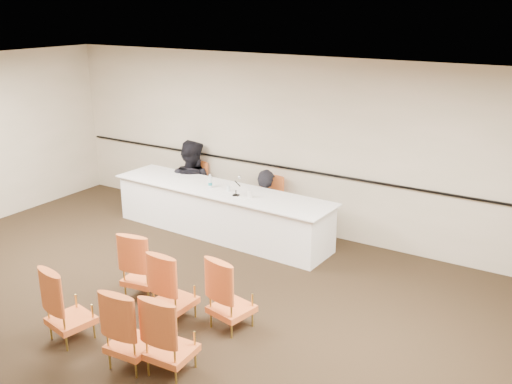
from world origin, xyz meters
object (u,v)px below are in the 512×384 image
aud_chair_front_mid (174,286)px  aud_chair_front_left (143,264)px  panelist_second (192,190)px  panelist_main_chair (266,204)px  water_bottle (210,181)px  microphone (236,187)px  drinking_glass (228,188)px  aud_chair_back_left (69,303)px  aud_chair_back_mid (131,327)px  panelist_second_chair (192,188)px  aud_chair_front_right (231,292)px  coffee_cup (250,194)px  panelist_main (266,215)px  aud_chair_back_right (171,333)px  panel_table (221,212)px

aud_chair_front_mid → aud_chair_front_left: bearing=162.6°
panelist_second → aud_chair_front_mid: (2.25, -3.25, 0.05)m
aud_chair_front_left → aud_chair_front_mid: size_ratio=1.00×
panelist_main_chair → water_bottle: (-0.74, -0.60, 0.46)m
aud_chair_front_mid → microphone: bearing=107.7°
microphone → drinking_glass: (-0.24, 0.14, -0.10)m
panelist_main_chair → aud_chair_back_left: size_ratio=1.00×
aud_chair_back_mid → panelist_second_chair: bearing=115.7°
microphone → aud_chair_front_mid: bearing=-86.1°
aud_chair_back_mid → aud_chair_front_right: bearing=63.4°
panelist_main_chair → panelist_second_chair: size_ratio=1.00×
drinking_glass → aud_chair_front_left: size_ratio=0.11×
coffee_cup → aud_chair_front_right: 2.56m
panelist_main → aud_chair_front_left: bearing=85.0°
aud_chair_back_left → aud_chair_back_right: bearing=16.2°
panel_table → panelist_main: size_ratio=2.46×
panel_table → panelist_second_chair: 1.29m
coffee_cup → aud_chair_front_right: bearing=-62.6°
coffee_cup → aud_chair_back_left: bearing=-94.8°
drinking_glass → aud_chair_front_left: (0.19, -2.32, -0.40)m
panelist_second_chair → aud_chair_front_right: (2.96, -3.02, 0.00)m
panel_table → aud_chair_front_left: (0.37, -2.35, 0.06)m
panel_table → panelist_main: panelist_main is taller
drinking_glass → coffee_cup: bearing=-11.6°
microphone → aud_chair_front_right: 2.66m
panelist_main → coffee_cup: (0.11, -0.70, 0.61)m
panelist_main_chair → aud_chair_back_left: 4.16m
panelist_main → panelist_second_chair: panelist_main is taller
panel_table → panelist_second_chair: panelist_second_chair is taller
microphone → aud_chair_back_left: microphone is taller
panelist_main → aud_chair_back_mid: 4.23m
drinking_glass → coffee_cup: (0.48, -0.10, 0.01)m
panel_table → panelist_main: (0.56, 0.57, -0.14)m
aud_chair_front_left → water_bottle: bearing=93.7°
panel_table → aud_chair_back_right: bearing=-60.2°
aud_chair_front_mid → panelist_main_chair: bearing=102.0°
aud_chair_front_mid → aud_chair_front_right: bearing=20.0°
coffee_cup → aud_chair_front_left: 2.27m
drinking_glass → panel_table: bearing=171.1°
water_bottle → aud_chair_front_mid: size_ratio=0.24×
panel_table → drinking_glass: 0.50m
aud_chair_back_left → aud_chair_front_mid: bearing=63.4°
aud_chair_back_right → aud_chair_front_right: bearing=84.1°
panel_table → aud_chair_back_mid: (1.35, -3.58, 0.06)m
aud_chair_back_left → aud_chair_front_right: bearing=50.7°
panelist_second_chair → water_bottle: bearing=-33.3°
panelist_second_chair → drinking_glass: bearing=-24.7°
panel_table → water_bottle: water_bottle is taller
water_bottle → panel_table: bearing=9.3°
coffee_cup → aud_chair_front_mid: size_ratio=0.13×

